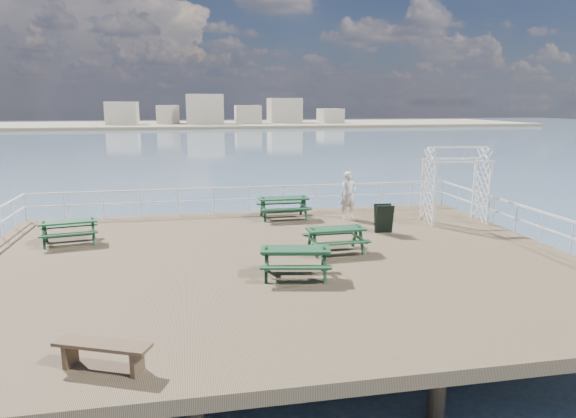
# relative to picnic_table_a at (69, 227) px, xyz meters

# --- Properties ---
(ground) EXTENTS (18.00, 14.00, 0.30)m
(ground) POSITION_rel_picnic_table_a_xyz_m (6.42, -3.02, -0.70)
(ground) COLOR brown
(ground) RESTS_ON ground
(sea_backdrop) EXTENTS (300.00, 300.00, 9.20)m
(sea_backdrop) POSITION_rel_picnic_table_a_xyz_m (18.95, 131.05, -1.06)
(sea_backdrop) COLOR #42576F
(sea_backdrop) RESTS_ON ground
(railing) EXTENTS (17.77, 13.76, 1.10)m
(railing) POSITION_rel_picnic_table_a_xyz_m (6.35, -0.45, 0.32)
(railing) COLOR silver
(railing) RESTS_ON ground
(picnic_table_a) EXTENTS (1.99, 1.72, 0.86)m
(picnic_table_a) POSITION_rel_picnic_table_a_xyz_m (0.00, 0.00, 0.00)
(picnic_table_a) COLOR #13351A
(picnic_table_a) RESTS_ON ground
(picnic_table_b) EXTENTS (1.99, 1.60, 0.96)m
(picnic_table_b) POSITION_rel_picnic_table_a_xyz_m (7.62, 2.34, 0.06)
(picnic_table_b) COLOR #13351A
(picnic_table_b) RESTS_ON ground
(picnic_table_c) EXTENTS (1.84, 1.51, 0.87)m
(picnic_table_c) POSITION_rel_picnic_table_a_xyz_m (8.36, -2.64, 0.00)
(picnic_table_c) COLOR #13351A
(picnic_table_c) RESTS_ON ground
(picnic_table_d) EXTENTS (2.07, 1.78, 0.89)m
(picnic_table_d) POSITION_rel_picnic_table_a_xyz_m (6.66, -4.69, 0.02)
(picnic_table_d) COLOR #13351A
(picnic_table_d) RESTS_ON ground
(flat_bench_far) EXTENTS (1.75, 1.05, 0.50)m
(flat_bench_far) POSITION_rel_picnic_table_a_xyz_m (2.40, -8.82, -0.18)
(flat_bench_far) COLOR brown
(flat_bench_far) RESTS_ON ground
(trellis_arbor) EXTENTS (2.43, 1.40, 2.93)m
(trellis_arbor) POSITION_rel_picnic_table_a_xyz_m (14.02, 0.45, 0.75)
(trellis_arbor) COLOR silver
(trellis_arbor) RESTS_ON ground
(sandwich_board) EXTENTS (0.67, 0.53, 1.04)m
(sandwich_board) POSITION_rel_picnic_table_a_xyz_m (10.72, -0.62, -0.05)
(sandwich_board) COLOR black
(sandwich_board) RESTS_ON ground
(person) EXTENTS (0.74, 0.53, 1.90)m
(person) POSITION_rel_picnic_table_a_xyz_m (10.16, 1.79, 0.40)
(person) COLOR silver
(person) RESTS_ON ground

